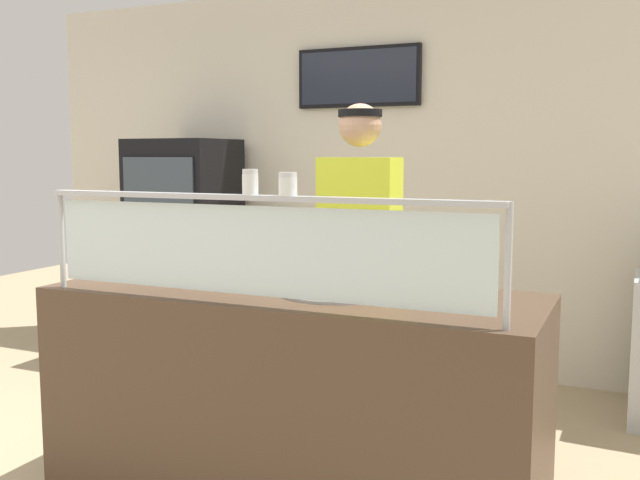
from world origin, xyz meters
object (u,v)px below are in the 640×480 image
(pizza_tray, at_px, (338,289))
(drink_fridge, at_px, (185,249))
(pizza_server, at_px, (332,284))
(worker_figure, at_px, (360,258))
(parmesan_shaker, at_px, (250,184))
(pepper_flake_shaker, at_px, (288,186))

(pizza_tray, relative_size, drink_fridge, 0.30)
(pizza_server, height_order, worker_figure, worker_figure)
(parmesan_shaker, xyz_separation_m, pepper_flake_shaker, (0.16, -0.00, -0.00))
(pizza_server, xyz_separation_m, worker_figure, (-0.13, 0.64, 0.02))
(worker_figure, xyz_separation_m, drink_fridge, (-1.84, 1.15, -0.19))
(worker_figure, bearing_deg, drink_fridge, 148.03)
(worker_figure, bearing_deg, pizza_server, -78.78)
(pizza_server, height_order, pepper_flake_shaker, pepper_flake_shaker)
(drink_fridge, bearing_deg, worker_figure, -31.97)
(pepper_flake_shaker, xyz_separation_m, worker_figure, (-0.10, 0.98, -0.40))
(parmesan_shaker, bearing_deg, pepper_flake_shaker, -0.00)
(pizza_server, relative_size, drink_fridge, 0.17)
(pizza_tray, xyz_separation_m, parmesan_shaker, (-0.20, -0.36, 0.44))
(parmesan_shaker, bearing_deg, worker_figure, 86.58)
(pizza_tray, relative_size, parmesan_shaker, 5.23)
(pizza_tray, height_order, drink_fridge, drink_fridge)
(pizza_tray, bearing_deg, parmesan_shaker, -119.48)
(parmesan_shaker, bearing_deg, pizza_tray, 60.52)
(pizza_tray, distance_m, pizza_server, 0.03)
(pizza_tray, xyz_separation_m, pepper_flake_shaker, (-0.05, -0.36, 0.44))
(pepper_flake_shaker, bearing_deg, pizza_tray, 82.36)
(parmesan_shaker, xyz_separation_m, worker_figure, (0.06, 0.98, -0.40))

